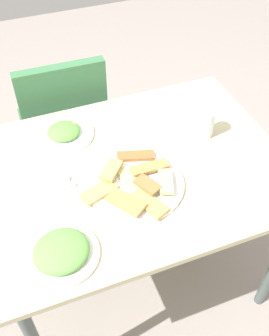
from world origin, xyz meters
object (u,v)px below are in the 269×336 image
at_px(dining_table, 134,182).
at_px(fork, 48,184).
at_px(salad_plate_greens, 61,252).
at_px(paper_napkin, 48,181).
at_px(pide_platter, 134,183).
at_px(dining_chair, 64,123).
at_px(salad_plate_rice, 64,133).
at_px(drinking_glass, 206,123).
at_px(spoon, 46,177).

bearing_deg(dining_table, fork, 175.81).
bearing_deg(salad_plate_greens, paper_napkin, 85.66).
xyz_separation_m(dining_table, pide_platter, (-0.03, -0.09, 0.10)).
distance_m(dining_chair, salad_plate_rice, 0.46).
bearing_deg(dining_table, salad_plate_rice, 127.17).
relative_size(pide_platter, fork, 1.91).
bearing_deg(pide_platter, paper_napkin, 155.46).
bearing_deg(salad_plate_greens, dining_table, 38.83).
bearing_deg(drinking_glass, pide_platter, -156.54).
height_order(dining_chair, spoon, dining_chair).
bearing_deg(spoon, pide_platter, -0.64).
xyz_separation_m(dining_chair, drinking_glass, (0.46, -0.57, 0.30)).
height_order(pide_platter, salad_plate_rice, pide_platter).
distance_m(dining_chair, fork, 0.68).
height_order(salad_plate_greens, drinking_glass, drinking_glass).
xyz_separation_m(dining_table, dining_chair, (-0.14, 0.63, -0.16)).
height_order(pide_platter, salad_plate_greens, salad_plate_greens).
bearing_deg(dining_table, pide_platter, -110.43).
distance_m(salad_plate_greens, drinking_glass, 0.75).
distance_m(paper_napkin, spoon, 0.02).
bearing_deg(dining_chair, pide_platter, -81.65).
height_order(dining_table, dining_chair, dining_chair).
xyz_separation_m(salad_plate_greens, fork, (0.02, 0.30, -0.01)).
relative_size(dining_chair, drinking_glass, 7.76).
relative_size(pide_platter, salad_plate_greens, 1.62).
height_order(salad_plate_rice, drinking_glass, drinking_glass).
height_order(dining_table, salad_plate_rice, salad_plate_rice).
height_order(fork, spoon, same).
bearing_deg(fork, dining_chair, 96.57).
bearing_deg(dining_chair, drinking_glass, -50.70).
bearing_deg(spoon, fork, -63.17).
bearing_deg(salad_plate_rice, dining_chair, 80.73).
height_order(dining_table, fork, fork).
xyz_separation_m(pide_platter, salad_plate_greens, (-0.31, -0.19, 0.01)).
bearing_deg(spoon, dining_chair, 99.62).
distance_m(dining_table, spoon, 0.34).
relative_size(salad_plate_greens, fork, 1.18).
xyz_separation_m(fork, spoon, (0.00, 0.04, 0.00)).
relative_size(dining_chair, spoon, 5.25).
height_order(salad_plate_rice, fork, salad_plate_rice).
bearing_deg(paper_napkin, dining_chair, 73.29).
height_order(dining_table, pide_platter, pide_platter).
height_order(salad_plate_greens, spoon, salad_plate_greens).
relative_size(pide_platter, salad_plate_rice, 1.58).
bearing_deg(dining_table, dining_chair, 102.37).
bearing_deg(pide_platter, spoon, 152.53).
relative_size(salad_plate_rice, fork, 1.21).
bearing_deg(drinking_glass, dining_table, -168.38).
relative_size(salad_plate_greens, spoon, 1.34).
bearing_deg(paper_napkin, salad_plate_greens, -94.34).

